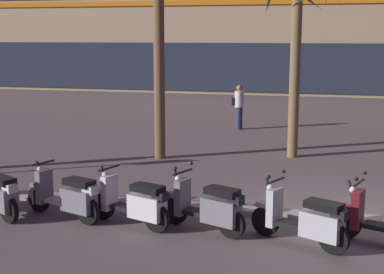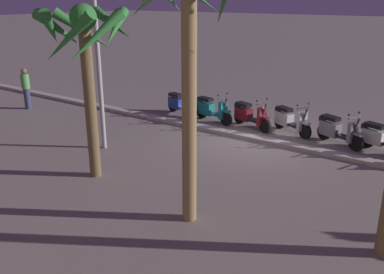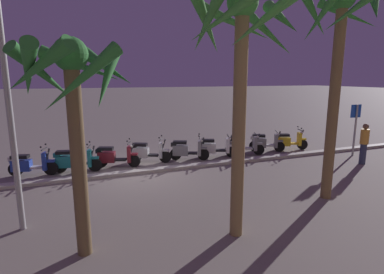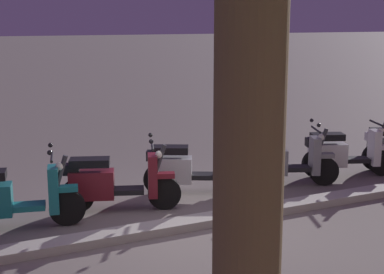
{
  "view_description": "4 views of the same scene",
  "coord_description": "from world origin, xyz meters",
  "px_view_note": "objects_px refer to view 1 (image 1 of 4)",
  "views": [
    {
      "loc": [
        -0.59,
        -10.41,
        3.48
      ],
      "look_at": [
        -3.61,
        2.52,
        1.0
      ],
      "focal_mm": 51.47,
      "sensor_mm": 36.0,
      "label": 1
    },
    {
      "loc": [
        -5.81,
        11.72,
        4.51
      ],
      "look_at": [
        -0.21,
        3.69,
        1.18
      ],
      "focal_mm": 38.57,
      "sensor_mm": 36.0,
      "label": 2
    },
    {
      "loc": [
        2.03,
        11.17,
        3.63
      ],
      "look_at": [
        -2.14,
        0.21,
        1.33
      ],
      "focal_mm": 28.57,
      "sensor_mm": 36.0,
      "label": 3
    },
    {
      "loc": [
        3.24,
        6.84,
        2.91
      ],
      "look_at": [
        0.06,
        0.23,
        1.39
      ],
      "focal_mm": 53.07,
      "sensor_mm": 36.0,
      "label": 4
    }
  ],
  "objects_px": {
    "scooter_white_mid_rear": "(135,203)",
    "pedestrian_window_shopping": "(239,106)",
    "scooter_silver_far_back": "(306,220)",
    "palm_tree_far_corner": "(297,6)",
    "scooter_grey_mid_front": "(209,207)",
    "scooter_grey_lead_nearest": "(68,196)"
  },
  "relations": [
    {
      "from": "scooter_white_mid_rear",
      "to": "scooter_grey_mid_front",
      "type": "relative_size",
      "value": 1.05
    },
    {
      "from": "scooter_white_mid_rear",
      "to": "scooter_silver_far_back",
      "type": "bearing_deg",
      "value": -4.8
    },
    {
      "from": "scooter_grey_lead_nearest",
      "to": "scooter_grey_mid_front",
      "type": "relative_size",
      "value": 1.07
    },
    {
      "from": "scooter_grey_lead_nearest",
      "to": "scooter_silver_far_back",
      "type": "relative_size",
      "value": 1.07
    },
    {
      "from": "palm_tree_far_corner",
      "to": "pedestrian_window_shopping",
      "type": "bearing_deg",
      "value": 116.98
    },
    {
      "from": "palm_tree_far_corner",
      "to": "pedestrian_window_shopping",
      "type": "distance_m",
      "value": 5.91
    },
    {
      "from": "scooter_silver_far_back",
      "to": "scooter_grey_lead_nearest",
      "type": "bearing_deg",
      "value": 175.39
    },
    {
      "from": "scooter_grey_mid_front",
      "to": "scooter_silver_far_back",
      "type": "height_order",
      "value": "same"
    },
    {
      "from": "scooter_white_mid_rear",
      "to": "palm_tree_far_corner",
      "type": "xyz_separation_m",
      "value": [
        2.51,
        6.61,
        3.81
      ]
    },
    {
      "from": "scooter_grey_lead_nearest",
      "to": "palm_tree_far_corner",
      "type": "height_order",
      "value": "palm_tree_far_corner"
    },
    {
      "from": "scooter_silver_far_back",
      "to": "palm_tree_far_corner",
      "type": "relative_size",
      "value": 0.3
    },
    {
      "from": "palm_tree_far_corner",
      "to": "scooter_grey_lead_nearest",
      "type": "bearing_deg",
      "value": -120.84
    },
    {
      "from": "scooter_grey_lead_nearest",
      "to": "scooter_grey_mid_front",
      "type": "distance_m",
      "value": 2.75
    },
    {
      "from": "scooter_white_mid_rear",
      "to": "scooter_grey_mid_front",
      "type": "xyz_separation_m",
      "value": [
        1.37,
        0.02,
        0.01
      ]
    },
    {
      "from": "scooter_white_mid_rear",
      "to": "pedestrian_window_shopping",
      "type": "height_order",
      "value": "pedestrian_window_shopping"
    },
    {
      "from": "scooter_white_mid_rear",
      "to": "pedestrian_window_shopping",
      "type": "distance_m",
      "value": 10.94
    },
    {
      "from": "scooter_grey_lead_nearest",
      "to": "scooter_white_mid_rear",
      "type": "xyz_separation_m",
      "value": [
        1.38,
        -0.1,
        -0.0
      ]
    },
    {
      "from": "scooter_white_mid_rear",
      "to": "scooter_silver_far_back",
      "type": "relative_size",
      "value": 1.04
    },
    {
      "from": "scooter_silver_far_back",
      "to": "pedestrian_window_shopping",
      "type": "height_order",
      "value": "pedestrian_window_shopping"
    },
    {
      "from": "scooter_white_mid_rear",
      "to": "pedestrian_window_shopping",
      "type": "relative_size",
      "value": 1.05
    },
    {
      "from": "scooter_silver_far_back",
      "to": "palm_tree_far_corner",
      "type": "xyz_separation_m",
      "value": [
        -0.57,
        6.86,
        3.81
      ]
    },
    {
      "from": "scooter_silver_far_back",
      "to": "scooter_grey_mid_front",
      "type": "bearing_deg",
      "value": 170.76
    }
  ]
}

